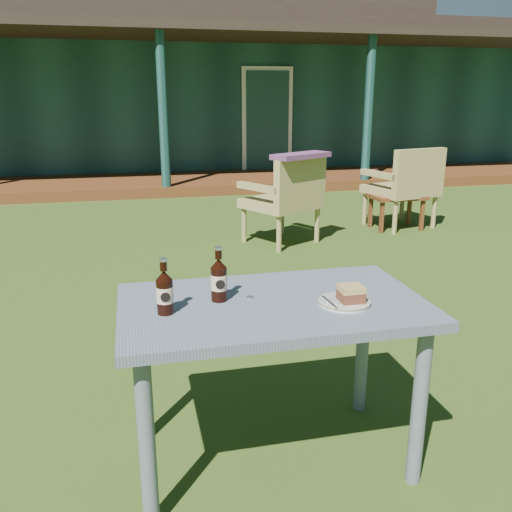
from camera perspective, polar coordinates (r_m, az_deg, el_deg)
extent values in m
plane|color=#334916|center=(3.87, -4.35, -6.31)|extent=(80.00, 80.00, 0.00)
cube|color=#163B36|center=(13.04, -11.10, 15.39)|extent=(15.00, 6.00, 2.60)
cube|color=black|center=(13.10, -11.48, 21.74)|extent=(15.80, 6.80, 0.30)
cube|color=black|center=(13.14, -11.59, 23.47)|extent=(12.00, 3.50, 0.60)
cube|color=#552D14|center=(9.25, -9.71, 7.50)|extent=(15.00, 1.80, 0.16)
cube|color=black|center=(9.19, -10.48, 22.24)|extent=(15.40, 2.00, 0.12)
cylinder|color=#163B36|center=(8.35, -9.74, 14.45)|extent=(0.14, 0.14, 2.45)
cylinder|color=#163B36|center=(9.14, 11.73, 14.51)|extent=(0.14, 0.14, 2.45)
cube|color=white|center=(10.33, 1.17, 13.79)|extent=(0.95, 0.06, 2.00)
cube|color=#193D38|center=(10.30, 1.21, 13.78)|extent=(0.80, 0.04, 1.85)
cylinder|color=brown|center=(22.54, -4.25, 24.81)|extent=(0.28, 0.28, 9.50)
cube|color=#545D6A|center=(2.15, 1.80, -5.30)|extent=(1.20, 0.70, 0.04)
cylinder|color=slate|center=(2.02, -11.41, -18.79)|extent=(0.06, 0.06, 0.68)
cylinder|color=slate|center=(2.27, 16.81, -14.93)|extent=(0.06, 0.06, 0.68)
cylinder|color=slate|center=(2.48, -11.86, -11.65)|extent=(0.06, 0.06, 0.68)
cylinder|color=slate|center=(2.69, 11.15, -9.31)|extent=(0.06, 0.06, 0.68)
cylinder|color=silver|center=(2.14, 9.27, -4.81)|extent=(0.20, 0.20, 0.01)
cylinder|color=olive|center=(2.14, 9.28, -4.69)|extent=(0.20, 0.20, 0.00)
cube|color=#562B1B|center=(2.13, 9.96, -4.18)|extent=(0.09, 0.08, 0.04)
cube|color=tan|center=(2.12, 10.00, -3.39)|extent=(0.09, 0.09, 0.02)
cube|color=silver|center=(2.11, 7.74, -4.85)|extent=(0.02, 0.14, 0.00)
cylinder|color=black|center=(2.13, -3.91, -2.98)|extent=(0.06, 0.06, 0.13)
cone|color=black|center=(2.11, -3.96, -0.78)|extent=(0.06, 0.06, 0.04)
cylinder|color=black|center=(2.10, -3.98, 0.19)|extent=(0.03, 0.03, 0.04)
cylinder|color=silver|center=(2.09, -3.99, 0.82)|extent=(0.03, 0.03, 0.01)
cylinder|color=beige|center=(2.13, -3.92, -2.72)|extent=(0.07, 0.07, 0.06)
cylinder|color=black|center=(2.10, -3.78, -3.01)|extent=(0.04, 0.00, 0.04)
cylinder|color=black|center=(2.03, -9.56, -4.26)|extent=(0.06, 0.06, 0.13)
cone|color=black|center=(2.00, -9.68, -2.03)|extent=(0.06, 0.06, 0.04)
cylinder|color=black|center=(1.99, -9.73, -1.04)|extent=(0.03, 0.03, 0.04)
cylinder|color=silver|center=(1.99, -9.76, -0.40)|extent=(0.03, 0.03, 0.01)
cylinder|color=beige|center=(2.03, -9.58, -3.99)|extent=(0.06, 0.06, 0.06)
cylinder|color=black|center=(2.00, -9.52, -4.30)|extent=(0.04, 0.00, 0.04)
cylinder|color=silver|center=(2.17, -0.64, -4.39)|extent=(0.03, 0.03, 0.01)
cube|color=#98884C|center=(5.68, 2.63, 5.58)|extent=(0.89, 0.88, 0.09)
cube|color=#98884C|center=(5.45, 4.71, 7.92)|extent=(0.63, 0.40, 0.44)
cube|color=#98884C|center=(5.87, 4.59, 7.83)|extent=(0.35, 0.55, 0.06)
cube|color=#98884C|center=(5.46, 0.26, 7.21)|extent=(0.35, 0.55, 0.06)
cylinder|color=#98884C|center=(6.10, 2.74, 4.11)|extent=(0.05, 0.05, 0.37)
cylinder|color=#98884C|center=(5.73, -1.27, 3.29)|extent=(0.05, 0.05, 0.37)
cylinder|color=#98884C|center=(5.76, 6.44, 3.26)|extent=(0.05, 0.05, 0.37)
cylinder|color=#98884C|center=(5.35, 2.43, 2.34)|extent=(0.05, 0.05, 0.37)
cube|color=#98884C|center=(6.60, 14.95, 6.71)|extent=(0.83, 0.80, 0.10)
cube|color=#98884C|center=(6.36, 16.83, 8.72)|extent=(0.69, 0.25, 0.45)
cube|color=#98884C|center=(6.80, 16.91, 8.53)|extent=(0.22, 0.61, 0.06)
cube|color=#98884C|center=(6.39, 12.87, 8.35)|extent=(0.22, 0.61, 0.06)
cylinder|color=#98884C|center=(7.04, 15.12, 5.28)|extent=(0.05, 0.05, 0.38)
cylinder|color=#98884C|center=(6.66, 11.37, 4.92)|extent=(0.05, 0.05, 0.38)
cylinder|color=#98884C|center=(6.66, 18.22, 4.40)|extent=(0.05, 0.05, 0.38)
cylinder|color=#98884C|center=(6.26, 14.43, 3.98)|extent=(0.05, 0.05, 0.38)
cube|color=#63355A|center=(5.42, 4.77, 10.48)|extent=(0.68, 0.52, 0.05)
cube|color=#552D14|center=(6.47, 14.63, 6.07)|extent=(0.60, 0.40, 0.04)
cube|color=#552D14|center=(6.27, 13.09, 3.98)|extent=(0.04, 0.04, 0.36)
cube|color=#552D14|center=(6.50, 17.07, 4.12)|extent=(0.04, 0.04, 0.36)
cube|color=#552D14|center=(6.53, 11.95, 4.55)|extent=(0.04, 0.04, 0.36)
cube|color=#552D14|center=(6.76, 15.82, 4.67)|extent=(0.04, 0.04, 0.36)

